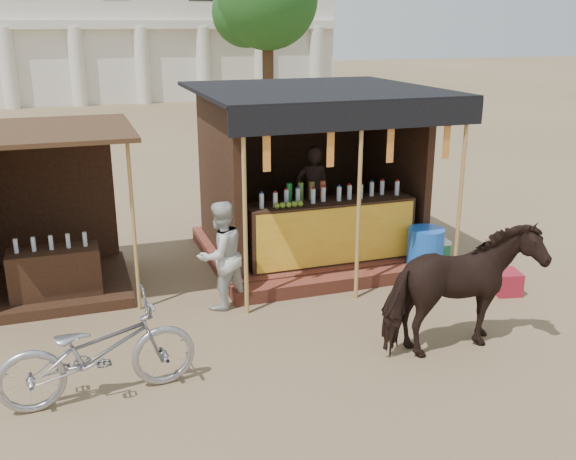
{
  "coord_description": "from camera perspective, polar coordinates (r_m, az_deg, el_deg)",
  "views": [
    {
      "loc": [
        -2.61,
        -6.08,
        3.7
      ],
      "look_at": [
        0.0,
        1.6,
        1.1
      ],
      "focal_mm": 40.0,
      "sensor_mm": 36.0,
      "label": 1
    }
  ],
  "objects": [
    {
      "name": "ground",
      "position": [
        7.58,
        3.98,
        -11.49
      ],
      "size": [
        120.0,
        120.0,
        0.0
      ],
      "primitive_type": "plane",
      "color": "#846B4C",
      "rests_on": "ground"
    },
    {
      "name": "background_building",
      "position": [
        36.03,
        -18.7,
        17.36
      ],
      "size": [
        26.0,
        7.45,
        8.18
      ],
      "color": "silver",
      "rests_on": "ground"
    },
    {
      "name": "tree",
      "position": [
        29.47,
        -2.31,
        19.6
      ],
      "size": [
        4.5,
        4.4,
        7.0
      ],
      "color": "#382314",
      "rests_on": "ground"
    },
    {
      "name": "cow",
      "position": [
        7.68,
        15.14,
        -5.25
      ],
      "size": [
        1.9,
        0.98,
        1.56
      ],
      "primitive_type": "imported",
      "rotation": [
        0.0,
        0.0,
        1.65
      ],
      "color": "black",
      "rests_on": "ground"
    },
    {
      "name": "bystander",
      "position": [
        8.67,
        -5.99,
        -2.25
      ],
      "size": [
        0.9,
        0.82,
        1.49
      ],
      "primitive_type": "imported",
      "rotation": [
        0.0,
        0.0,
        3.57
      ],
      "color": "beige",
      "rests_on": "ground"
    },
    {
      "name": "cooler",
      "position": [
        10.46,
        12.17,
        -1.99
      ],
      "size": [
        0.66,
        0.47,
        0.46
      ],
      "color": "#1B7A41",
      "rests_on": "ground"
    },
    {
      "name": "blue_barrel",
      "position": [
        10.05,
        12.08,
        -1.94
      ],
      "size": [
        0.68,
        0.68,
        0.75
      ],
      "primitive_type": "cylinder",
      "rotation": [
        0.0,
        0.0,
        -0.25
      ],
      "color": "blue",
      "rests_on": "ground"
    },
    {
      "name": "motorbike",
      "position": [
        6.94,
        -16.52,
        -10.29
      ],
      "size": [
        2.05,
        0.87,
        1.05
      ],
      "primitive_type": "imported",
      "rotation": [
        0.0,
        0.0,
        1.66
      ],
      "color": "#9898A0",
      "rests_on": "ground"
    },
    {
      "name": "main_stall",
      "position": [
        10.45,
        2.11,
        2.93
      ],
      "size": [
        3.6,
        3.61,
        2.78
      ],
      "color": "brown",
      "rests_on": "ground"
    },
    {
      "name": "secondary_stall",
      "position": [
        9.76,
        -21.19,
        -0.44
      ],
      "size": [
        2.4,
        2.4,
        2.38
      ],
      "color": "#3A2115",
      "rests_on": "ground"
    },
    {
      "name": "red_crate",
      "position": [
        9.78,
        18.82,
        -4.41
      ],
      "size": [
        0.43,
        0.47,
        0.33
      ],
      "primitive_type": "cube",
      "rotation": [
        0.0,
        0.0,
        -0.22
      ],
      "color": "maroon",
      "rests_on": "ground"
    }
  ]
}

